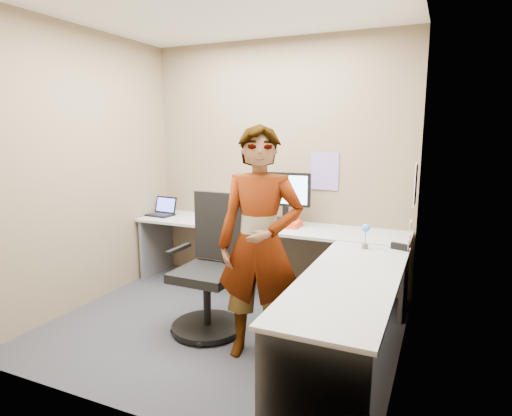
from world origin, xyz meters
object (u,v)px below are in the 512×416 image
at_px(desk, 284,257).
at_px(person, 260,245).
at_px(office_chair, 211,276).
at_px(monitor, 286,192).

distance_m(desk, person, 0.77).
bearing_deg(office_chair, desk, 42.54).
relative_size(monitor, office_chair, 0.45).
bearing_deg(office_chair, monitor, 75.76).
bearing_deg(person, desk, 83.44).
distance_m(monitor, person, 1.38).
distance_m(office_chair, person, 0.74).
bearing_deg(desk, office_chair, -137.95).
bearing_deg(person, office_chair, 145.70).
height_order(office_chair, person, person).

